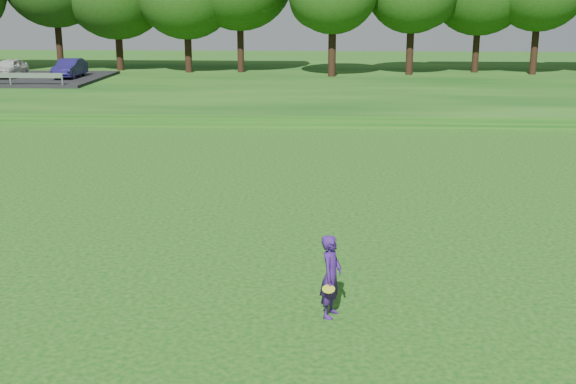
{
  "coord_description": "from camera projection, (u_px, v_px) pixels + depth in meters",
  "views": [
    {
      "loc": [
        2.6,
        -13.39,
        5.7
      ],
      "look_at": [
        1.75,
        3.01,
        1.3
      ],
      "focal_mm": 45.0,
      "sensor_mm": 36.0,
      "label": 1
    }
  ],
  "objects": [
    {
      "name": "walking_path",
      "position": [
        270.0,
        124.0,
        33.81
      ],
      "size": [
        130.0,
        1.6,
        0.04
      ],
      "primitive_type": "cube",
      "color": "gray",
      "rests_on": "ground"
    },
    {
      "name": "berm",
      "position": [
        286.0,
        84.0,
        47.24
      ],
      "size": [
        130.0,
        30.0,
        0.6
      ],
      "primitive_type": "cube",
      "color": "#0C400F",
      "rests_on": "ground"
    },
    {
      "name": "ground",
      "position": [
        194.0,
        292.0,
        14.52
      ],
      "size": [
        140.0,
        140.0,
        0.0
      ],
      "primitive_type": "plane",
      "color": "#0C400F",
      "rests_on": "ground"
    },
    {
      "name": "woman",
      "position": [
        331.0,
        276.0,
        13.22
      ],
      "size": [
        0.54,
        0.76,
        1.57
      ],
      "color": "#37186C",
      "rests_on": "ground"
    }
  ]
}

